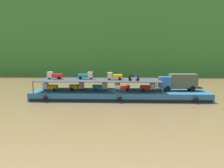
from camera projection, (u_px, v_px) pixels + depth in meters
ground_plane at (120, 98)px, 45.52m from camera, size 400.00×400.00×0.00m
hillside_far_bank at (122, 28)px, 109.45m from camera, size 128.06×40.06×35.53m
cargo_barge at (120, 94)px, 45.40m from camera, size 31.56×9.17×1.50m
covered_lorry at (179, 82)px, 44.84m from camera, size 7.93×2.59×3.10m
cargo_rack at (99, 80)px, 45.29m from camera, size 22.36×7.75×2.00m
mini_truck_lower_stern at (50, 87)px, 45.45m from camera, size 2.75×1.22×1.38m
mini_truck_lower_aft at (77, 86)px, 45.89m from camera, size 2.78×1.28×1.38m
mini_truck_lower_mid at (100, 87)px, 45.61m from camera, size 2.76×1.24×1.38m
mini_truck_lower_fore at (122, 87)px, 45.03m from camera, size 2.78×1.27×1.38m
mini_truck_lower_bow at (148, 87)px, 44.86m from camera, size 2.78×1.28×1.38m
mini_truck_upper_stern at (54, 75)px, 46.29m from camera, size 2.74×1.20×1.38m
mini_truck_upper_mid at (86, 76)px, 46.11m from camera, size 2.79×1.28×1.38m
mini_truck_upper_fore at (115, 76)px, 44.86m from camera, size 2.76×1.24×1.38m
motorcycle_upper_port at (134, 79)px, 42.64m from camera, size 1.90×0.55×0.87m
motorcycle_upper_centre at (134, 77)px, 44.94m from camera, size 1.90×0.55×0.87m
motorcycle_upper_stbd at (134, 76)px, 47.24m from camera, size 1.90×0.55×0.87m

